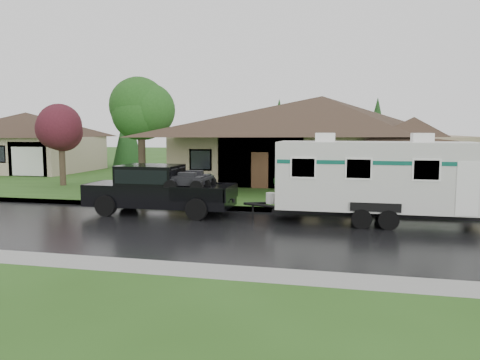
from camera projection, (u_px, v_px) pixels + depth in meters
name	position (u px, v px, depth m)	size (l,w,h in m)	color
ground	(249.00, 221.00, 18.27)	(140.00, 140.00, 0.00)	#2B5119
road	(237.00, 232.00, 16.33)	(140.00, 8.00, 0.01)	black
curb	(259.00, 209.00, 20.44)	(140.00, 0.50, 0.15)	gray
lawn	(293.00, 179.00, 32.80)	(140.00, 26.00, 0.15)	#2B5119
house_main	(326.00, 129.00, 30.78)	(19.44, 10.80, 6.90)	tan
house_far	(28.00, 137.00, 38.15)	(10.80, 8.64, 5.80)	tan
tree_left_green	(141.00, 111.00, 27.64)	(3.94, 3.94, 6.52)	#382B1E
tree_red	(61.00, 129.00, 28.32)	(2.98, 2.98, 4.93)	#382B1E
shrub_row	(316.00, 180.00, 26.77)	(13.60, 1.00, 1.00)	#143814
pickup_truck	(157.00, 188.00, 19.72)	(6.19, 2.35, 2.06)	black
travel_trailer	(374.00, 176.00, 17.69)	(7.63, 2.68, 3.42)	silver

